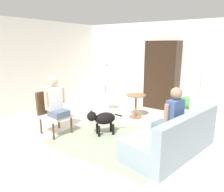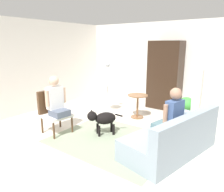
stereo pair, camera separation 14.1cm
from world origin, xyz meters
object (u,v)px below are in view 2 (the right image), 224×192
(person_on_armchair, at_px, (56,99))
(potted_plant, at_px, (186,108))
(person_on_couch, at_px, (171,115))
(bird_cage_stand, at_px, (108,87))
(armchair, at_px, (53,109))
(round_end_table, at_px, (138,103))
(dog, at_px, (103,118))
(column_lamp, at_px, (196,102))
(armoire_cabinet, at_px, (165,75))
(couch, at_px, (173,139))

(person_on_armchair, xyz_separation_m, potted_plant, (2.24, 2.21, -0.37))
(person_on_couch, height_order, bird_cage_stand, bird_cage_stand)
(armchair, xyz_separation_m, person_on_armchair, (0.16, -0.02, 0.26))
(armchair, xyz_separation_m, potted_plant, (2.40, 2.19, -0.10))
(person_on_armchair, bearing_deg, bird_cage_stand, 89.68)
(round_end_table, distance_m, dog, 1.48)
(person_on_armchair, distance_m, round_end_table, 2.28)
(armchair, xyz_separation_m, dog, (1.05, 0.53, -0.17))
(bird_cage_stand, xyz_separation_m, potted_plant, (2.23, 0.31, -0.32))
(person_on_couch, xyz_separation_m, column_lamp, (0.09, 1.32, -0.02))
(dog, bearing_deg, person_on_armchair, -148.54)
(person_on_armchair, bearing_deg, armoire_cabinet, 70.86)
(person_on_armchair, bearing_deg, round_end_table, 64.69)
(person_on_couch, distance_m, dog, 1.59)
(round_end_table, relative_size, dog, 0.95)
(bird_cage_stand, bearing_deg, person_on_armchair, -90.32)
(person_on_couch, height_order, column_lamp, column_lamp)
(person_on_couch, xyz_separation_m, person_on_armchair, (-2.44, -0.66, 0.07))
(armoire_cabinet, bearing_deg, column_lamp, -45.20)
(person_on_armchair, relative_size, column_lamp, 0.61)
(bird_cage_stand, bearing_deg, armoire_cabinet, 51.52)
(round_end_table, relative_size, bird_cage_stand, 0.43)
(couch, height_order, dog, couch)
(round_end_table, xyz_separation_m, column_lamp, (1.57, -0.05, 0.30))
(dog, xyz_separation_m, bird_cage_stand, (-0.89, 1.35, 0.38))
(armchair, distance_m, person_on_armchair, 0.31)
(round_end_table, bearing_deg, potted_plant, 8.07)
(dog, bearing_deg, round_end_table, 87.67)
(couch, distance_m, armchair, 2.75)
(armchair, bearing_deg, armoire_cabinet, 68.42)
(couch, distance_m, armoire_cabinet, 3.09)
(couch, height_order, round_end_table, couch)
(column_lamp, bearing_deg, potted_plant, 141.46)
(person_on_armchair, xyz_separation_m, dog, (0.90, 0.55, -0.43))
(couch, bearing_deg, person_on_couch, -163.27)
(bird_cage_stand, relative_size, armoire_cabinet, 0.72)
(round_end_table, height_order, column_lamp, column_lamp)
(person_on_armchair, xyz_separation_m, column_lamp, (2.53, 1.98, -0.10))
(armchair, height_order, person_on_couch, person_on_couch)
(person_on_armchair, height_order, round_end_table, person_on_armchair)
(bird_cage_stand, relative_size, potted_plant, 2.06)
(person_on_armchair, bearing_deg, person_on_couch, 15.11)
(armchair, xyz_separation_m, bird_cage_stand, (0.17, 1.88, 0.21))
(person_on_armchair, relative_size, dog, 1.29)
(couch, relative_size, armoire_cabinet, 1.00)
(potted_plant, bearing_deg, person_on_armchair, -135.41)
(potted_plant, bearing_deg, column_lamp, -38.54)
(round_end_table, relative_size, armoire_cabinet, 0.31)
(couch, height_order, column_lamp, column_lamp)
(person_on_couch, height_order, potted_plant, person_on_couch)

